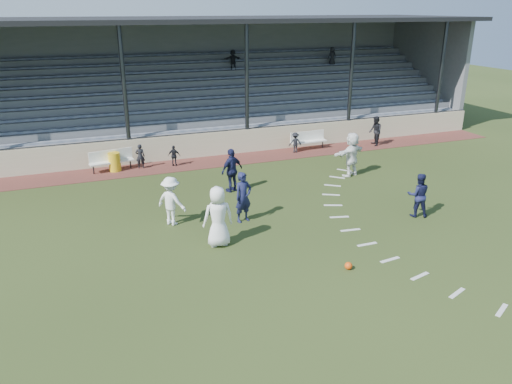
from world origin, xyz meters
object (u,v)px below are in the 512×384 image
Objects in this scene: player_navy_lead at (243,197)px; official at (375,131)px; bench_right at (308,139)px; trash_bin at (115,162)px; football at (348,266)px; player_white_lead at (218,217)px; bench_left at (111,158)px.

official is at bearing 19.42° from player_navy_lead.
bench_right is 9.99m from trash_bin.
bench_right is at bearing 68.77° from football.
player_white_lead reaches higher than trash_bin.
trash_bin is 12.99m from football.
football is 4.26m from player_white_lead.
bench_left is 1.13× the size of player_navy_lead.
player_white_lead is at bearing 136.79° from football.
trash_bin is (0.12, -0.15, -0.13)m from bench_left.
official reaches higher than trash_bin.
bench_left is 2.37× the size of trash_bin.
bench_left and bench_right have the same top height.
trash_bin reaches higher than football.
player_white_lead is 1.08× the size of player_navy_lead.
football is at bearing -84.68° from player_navy_lead.
official is (8.45, 11.47, 0.70)m from football.
player_navy_lead reaches higher than bench_right.
player_white_lead is at bearing -148.05° from player_navy_lead.
football is at bearing -75.50° from bench_left.
bench_right is 10.02m from player_navy_lead.
trash_bin is at bearing 114.05° from football.
player_navy_lead is (3.62, -7.50, 0.46)m from trash_bin.
bench_left is 1.28× the size of official.
official is at bearing -140.71° from player_white_lead.
bench_right is at bearing -9.36° from bench_left.
player_navy_lead is (-1.67, 4.35, 0.79)m from football.
football is 4.73m from player_navy_lead.
player_navy_lead is 12.37m from official.
player_navy_lead is (1.37, 1.50, -0.07)m from player_white_lead.
bench_left reaches higher than football.
official reaches higher than bench_right.
player_white_lead is 1.23× the size of official.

